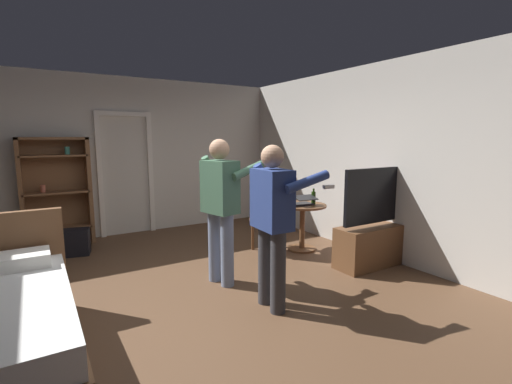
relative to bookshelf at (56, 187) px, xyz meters
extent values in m
plane|color=brown|center=(1.07, -3.01, -0.93)|extent=(6.97, 6.97, 0.00)
cube|color=beige|center=(1.07, 0.22, 0.43)|extent=(5.82, 0.12, 2.72)
cube|color=beige|center=(3.92, -3.01, 0.43)|extent=(0.12, 6.58, 2.72)
cube|color=white|center=(0.66, 0.14, 0.10)|extent=(0.08, 0.08, 2.05)
cube|color=white|center=(1.51, 0.14, 0.10)|extent=(0.08, 0.08, 2.05)
cube|color=white|center=(1.09, 0.14, 1.16)|extent=(0.93, 0.08, 0.08)
cube|color=white|center=(-0.46, -2.72, -0.30)|extent=(0.50, 0.34, 0.12)
cube|color=brown|center=(-0.46, -0.04, -0.08)|extent=(0.06, 0.32, 1.70)
cube|color=brown|center=(0.46, -0.04, -0.08)|extent=(0.06, 0.32, 1.70)
cube|color=brown|center=(0.00, -0.04, 0.75)|extent=(0.99, 0.32, 0.04)
cube|color=brown|center=(0.00, 0.11, -0.08)|extent=(0.99, 0.02, 1.70)
cube|color=brown|center=(0.00, -0.04, -0.65)|extent=(0.93, 0.32, 0.03)
cube|color=brown|center=(0.00, -0.04, -0.08)|extent=(0.93, 0.32, 0.03)
cylinder|color=#BF634C|center=(-0.18, -0.04, -0.01)|extent=(0.07, 0.07, 0.11)
cube|color=brown|center=(0.00, -0.04, 0.49)|extent=(0.93, 0.32, 0.03)
cylinder|color=teal|center=(0.19, -0.04, 0.56)|extent=(0.07, 0.07, 0.12)
cube|color=brown|center=(3.56, -3.24, -0.66)|extent=(1.21, 0.40, 0.54)
cube|color=black|center=(3.56, -3.26, 0.02)|extent=(1.24, 0.05, 0.72)
cube|color=#56395A|center=(3.56, -3.23, 0.02)|extent=(1.18, 0.01, 0.66)
cylinder|color=brown|center=(3.12, -2.22, -0.59)|extent=(0.08, 0.08, 0.67)
cylinder|color=brown|center=(3.12, -2.22, -0.91)|extent=(0.43, 0.43, 0.03)
cylinder|color=brown|center=(3.12, -2.22, -0.24)|extent=(0.71, 0.71, 0.03)
cube|color=black|center=(3.09, -2.22, -0.22)|extent=(0.34, 0.26, 0.02)
cube|color=black|center=(3.07, -2.34, -0.10)|extent=(0.34, 0.23, 0.06)
cube|color=navy|center=(3.08, -2.33, -0.10)|extent=(0.31, 0.20, 0.04)
cylinder|color=#1F390E|center=(3.26, -2.30, -0.13)|extent=(0.06, 0.06, 0.19)
cylinder|color=#1F390E|center=(3.26, -2.30, -0.01)|extent=(0.03, 0.03, 0.05)
cylinder|color=brown|center=(2.82, -1.82, -0.70)|extent=(0.04, 0.04, 0.45)
cylinder|color=brown|center=(2.48, -1.82, -0.70)|extent=(0.04, 0.04, 0.45)
cylinder|color=brown|center=(2.82, -2.16, -0.70)|extent=(0.04, 0.04, 0.45)
cylinder|color=brown|center=(2.48, -2.16, -0.70)|extent=(0.04, 0.04, 0.45)
cube|color=brown|center=(2.65, -1.99, -0.46)|extent=(0.42, 0.42, 0.04)
cube|color=brown|center=(2.65, -2.16, -0.19)|extent=(0.42, 0.04, 0.50)
cylinder|color=#333338|center=(1.66, -3.43, -0.52)|extent=(0.15, 0.15, 0.82)
cylinder|color=#333338|center=(1.65, -3.67, -0.52)|extent=(0.15, 0.15, 0.82)
cube|color=navy|center=(1.66, -3.55, 0.18)|extent=(0.28, 0.44, 0.58)
sphere|color=tan|center=(1.66, -3.55, 0.59)|extent=(0.22, 0.22, 0.22)
cylinder|color=navy|center=(1.76, -3.32, 0.28)|extent=(0.33, 0.10, 0.47)
cylinder|color=navy|center=(1.88, -3.80, 0.36)|extent=(0.48, 0.11, 0.20)
cube|color=white|center=(2.12, -3.83, 0.30)|extent=(0.12, 0.04, 0.04)
cylinder|color=slate|center=(1.48, -2.61, -0.51)|extent=(0.15, 0.15, 0.84)
cylinder|color=slate|center=(1.53, -2.84, -0.51)|extent=(0.15, 0.15, 0.84)
cube|color=#3F664C|center=(1.50, -2.72, 0.21)|extent=(0.35, 0.46, 0.60)
sphere|color=tan|center=(1.50, -2.72, 0.64)|extent=(0.23, 0.23, 0.23)
cylinder|color=#3F664C|center=(1.54, -2.48, 0.32)|extent=(0.34, 0.16, 0.48)
cylinder|color=#3F664C|center=(1.77, -2.90, 0.40)|extent=(0.46, 0.19, 0.21)
cube|color=white|center=(2.00, -2.87, 0.34)|extent=(0.13, 0.06, 0.04)
cube|color=black|center=(0.07, -0.66, -0.74)|extent=(0.61, 0.42, 0.37)
camera|label=1|loc=(-0.28, -6.40, 0.77)|focal=25.46mm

